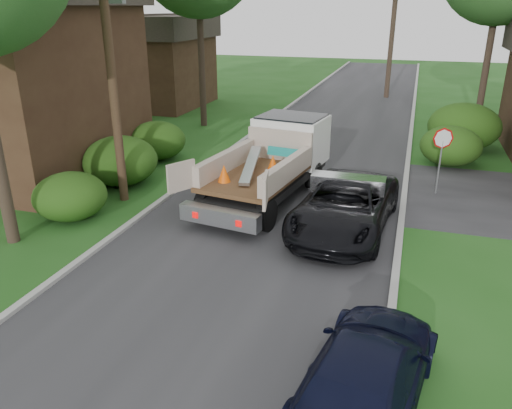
{
  "coord_description": "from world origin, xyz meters",
  "views": [
    {
      "loc": [
        4.05,
        -9.55,
        6.47
      ],
      "look_at": [
        0.08,
        3.07,
        1.2
      ],
      "focal_mm": 35.0,
      "sensor_mm": 36.0,
      "label": 1
    }
  ],
  "objects_px": {
    "black_pickup": "(345,206)",
    "navy_suv": "(366,373)",
    "house_left_far": "(150,60)",
    "utility_pole": "(109,50)",
    "stop_sign": "(442,147)",
    "flatbed_truck": "(278,155)"
  },
  "relations": [
    {
      "from": "house_left_far",
      "to": "navy_suv",
      "type": "xyz_separation_m",
      "value": [
        17.3,
        -24.5,
        -2.37
      ]
    },
    {
      "from": "house_left_far",
      "to": "flatbed_truck",
      "type": "distance_m",
      "value": 19.6
    },
    {
      "from": "flatbed_truck",
      "to": "black_pickup",
      "type": "relative_size",
      "value": 1.27
    },
    {
      "from": "utility_pole",
      "to": "black_pickup",
      "type": "bearing_deg",
      "value": -1.47
    },
    {
      "from": "utility_pole",
      "to": "navy_suv",
      "type": "height_order",
      "value": "utility_pole"
    },
    {
      "from": "house_left_far",
      "to": "utility_pole",
      "type": "bearing_deg",
      "value": -64.77
    },
    {
      "from": "stop_sign",
      "to": "utility_pole",
      "type": "relative_size",
      "value": 0.25
    },
    {
      "from": "house_left_far",
      "to": "black_pickup",
      "type": "height_order",
      "value": "house_left_far"
    },
    {
      "from": "stop_sign",
      "to": "utility_pole",
      "type": "height_order",
      "value": "utility_pole"
    },
    {
      "from": "utility_pole",
      "to": "navy_suv",
      "type": "relative_size",
      "value": 2.14
    },
    {
      "from": "house_left_far",
      "to": "navy_suv",
      "type": "distance_m",
      "value": 30.09
    },
    {
      "from": "black_pickup",
      "to": "navy_suv",
      "type": "distance_m",
      "value": 7.41
    },
    {
      "from": "navy_suv",
      "to": "utility_pole",
      "type": "bearing_deg",
      "value": -29.74
    },
    {
      "from": "utility_pole",
      "to": "flatbed_truck",
      "type": "xyz_separation_m",
      "value": [
        5.01,
        2.47,
        -3.74
      ]
    },
    {
      "from": "navy_suv",
      "to": "flatbed_truck",
      "type": "bearing_deg",
      "value": -57.62
    },
    {
      "from": "black_pickup",
      "to": "house_left_far",
      "type": "bearing_deg",
      "value": 137.51
    },
    {
      "from": "stop_sign",
      "to": "house_left_far",
      "type": "bearing_deg",
      "value": 145.19
    },
    {
      "from": "flatbed_truck",
      "to": "navy_suv",
      "type": "height_order",
      "value": "flatbed_truck"
    },
    {
      "from": "flatbed_truck",
      "to": "stop_sign",
      "type": "bearing_deg",
      "value": 23.54
    },
    {
      "from": "utility_pole",
      "to": "navy_suv",
      "type": "xyz_separation_m",
      "value": [
        9.28,
        -7.48,
        -4.49
      ]
    },
    {
      "from": "black_pickup",
      "to": "utility_pole",
      "type": "bearing_deg",
      "value": -176.68
    },
    {
      "from": "stop_sign",
      "to": "utility_pole",
      "type": "distance_m",
      "value": 11.91
    }
  ]
}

